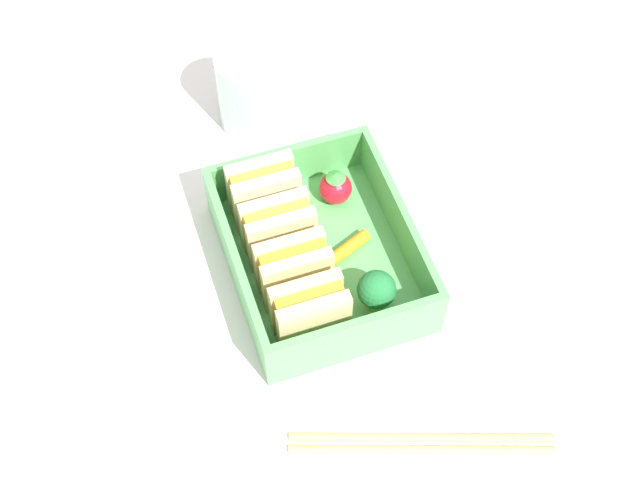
{
  "coord_description": "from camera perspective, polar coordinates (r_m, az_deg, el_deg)",
  "views": [
    {
      "loc": [
        -35.29,
        12.09,
        60.8
      ],
      "look_at": [
        0.0,
        0.0,
        2.7
      ],
      "focal_mm": 50.0,
      "sensor_mm": 36.0,
      "label": 1
    }
  ],
  "objects": [
    {
      "name": "carrot_stick_far_left",
      "position": [
        0.7,
        1.79,
        0.24
      ],
      "size": [
        2.39,
        3.89,
        1.01
      ],
      "primitive_type": "cylinder",
      "rotation": [
        1.57,
        0.0,
        3.54
      ],
      "color": "orange",
      "rests_on": "bento_tray"
    },
    {
      "name": "bento_rim",
      "position": [
        0.69,
        0.0,
        0.26
      ],
      "size": [
        17.06,
        13.92,
        4.16
      ],
      "color": "#55AA5B",
      "rests_on": "bento_tray"
    },
    {
      "name": "drinking_glass",
      "position": [
        0.78,
        -4.62,
        10.06
      ],
      "size": [
        5.28,
        5.28,
        7.81
      ],
      "primitive_type": "cylinder",
      "color": "silver",
      "rests_on": "ground_plane"
    },
    {
      "name": "strawberry_far_left",
      "position": [
        0.73,
        1.0,
        3.99
      ],
      "size": [
        2.69,
        2.69,
        3.29
      ],
      "color": "red",
      "rests_on": "bento_tray"
    },
    {
      "name": "broccoli_floret",
      "position": [
        0.66,
        3.64,
        -2.67
      ],
      "size": [
        2.97,
        2.97,
        3.84
      ],
      "color": "#85D05F",
      "rests_on": "bento_tray"
    },
    {
      "name": "sandwich_left",
      "position": [
        0.65,
        -0.64,
        -4.1
      ],
      "size": [
        2.88,
        5.45,
        5.49
      ],
      "color": "#D3BA7F",
      "rests_on": "bento_tray"
    },
    {
      "name": "sandwich_center_left",
      "position": [
        0.67,
        -1.69,
        -1.37
      ],
      "size": [
        2.88,
        5.45,
        5.49
      ],
      "color": "#DFC382",
      "rests_on": "bento_tray"
    },
    {
      "name": "ground_plane",
      "position": [
        0.72,
        0.0,
        -1.59
      ],
      "size": [
        120.0,
        120.0,
        2.0
      ],
      "primitive_type": "cube",
      "color": "silver"
    },
    {
      "name": "sandwich_center",
      "position": [
        0.69,
        -2.67,
        1.21
      ],
      "size": [
        2.88,
        5.45,
        5.49
      ],
      "color": "beige",
      "rests_on": "bento_tray"
    },
    {
      "name": "chopstick_pair",
      "position": [
        0.65,
        6.54,
        -12.19
      ],
      "size": [
        7.72,
        18.38,
        0.7
      ],
      "color": "tan",
      "rests_on": "ground_plane"
    },
    {
      "name": "sandwich_center_right",
      "position": [
        0.71,
        -3.6,
        3.63
      ],
      "size": [
        2.88,
        5.45,
        5.49
      ],
      "color": "beige",
      "rests_on": "bento_tray"
    },
    {
      "name": "bento_tray",
      "position": [
        0.71,
        0.0,
        -0.92
      ],
      "size": [
        17.06,
        13.92,
        1.2
      ],
      "primitive_type": "cube",
      "color": "#55AA5B",
      "rests_on": "ground_plane"
    }
  ]
}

